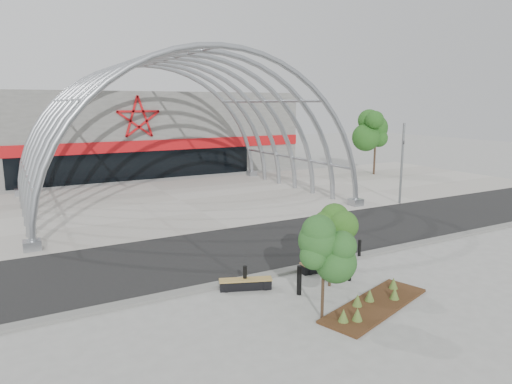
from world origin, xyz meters
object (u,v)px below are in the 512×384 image
Objects in this scene: street_tree_0 at (324,251)px; bollard_2 at (332,261)px; signal_pole at (402,162)px; bench_0 at (246,284)px; street_tree_1 at (331,226)px; bench_1 at (324,266)px.

bollard_2 is at bearing 47.68° from street_tree_0.
bench_0 is (-16.37, -8.08, -2.73)m from signal_pole.
signal_pole is 2.78× the size of bench_0.
street_tree_0 is 4.72m from bollard_2.
bench_0 is 4.02m from bollard_2.
street_tree_1 is (1.91, 2.06, 0.09)m from street_tree_0.
street_tree_0 is at bearing -132.81° from street_tree_1.
street_tree_1 reaches higher than bollard_2.
street_tree_0 is (-15.28, -11.39, -0.62)m from signal_pole.
street_tree_1 is at bearing -131.43° from bollard_2.
bollard_2 is (1.01, 1.15, -1.95)m from street_tree_1.
street_tree_1 reaches higher than street_tree_0.
street_tree_1 reaches higher than bench_0.
bench_0 is (-2.99, 1.25, -2.20)m from street_tree_1.
signal_pole is 1.68× the size of street_tree_1.
signal_pole is at bearing 34.90° from street_tree_1.
street_tree_1 is 3.70× the size of bollard_2.
bench_1 is at bearing 52.12° from street_tree_0.
street_tree_0 reaches higher than bench_1.
bollard_2 is at bearing -52.75° from bench_1.
street_tree_0 is 0.96× the size of street_tree_1.
bollard_2 is at bearing -1.49° from bench_0.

